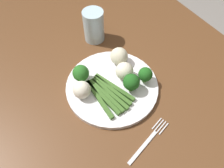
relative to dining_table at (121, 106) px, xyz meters
The scene contains 12 objects.
ground_plane 0.69m from the dining_table, ahead, with size 6.00×6.00×0.02m, color gray.
dining_table is the anchor object (origin of this frame).
plate 0.11m from the dining_table, 142.25° to the right, with size 0.29×0.29×0.01m, color white.
asparagus_bundle 0.13m from the dining_table, 94.00° to the right, with size 0.16×0.10×0.01m.
broccoli_back 0.15m from the dining_table, 50.61° to the left, with size 0.05×0.05×0.06m.
broccoli_back_right 0.20m from the dining_table, 135.01° to the right, with size 0.05×0.05×0.06m.
broccoli_right 0.16m from the dining_table, 80.88° to the left, with size 0.05×0.05×0.06m.
cauliflower_near_center 0.18m from the dining_table, 153.21° to the left, with size 0.06×0.06×0.06m, color beige.
cauliflower_edge 0.19m from the dining_table, 110.19° to the right, with size 0.05×0.05×0.05m, color white.
cauliflower_left 0.15m from the dining_table, 139.97° to the left, with size 0.06×0.06×0.06m, color silver.
fork 0.20m from the dining_table, ahead, with size 0.06×0.16×0.00m.
water_glass 0.31m from the dining_table, behind, with size 0.08×0.08×0.12m, color silver.
Camera 1 is at (0.31, -0.23, 1.35)m, focal length 34.51 mm.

